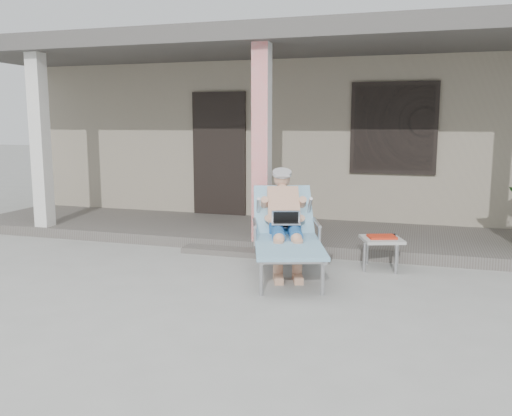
% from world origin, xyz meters
% --- Properties ---
extents(ground, '(60.00, 60.00, 0.00)m').
position_xyz_m(ground, '(0.00, 0.00, 0.00)').
color(ground, '#9E9E99').
rests_on(ground, ground).
extents(house, '(10.40, 5.40, 3.30)m').
position_xyz_m(house, '(0.00, 6.50, 1.67)').
color(house, '#9D937D').
rests_on(house, ground).
extents(porch_deck, '(10.00, 2.00, 0.15)m').
position_xyz_m(porch_deck, '(0.00, 3.00, 0.07)').
color(porch_deck, '#605B56').
rests_on(porch_deck, ground).
extents(porch_overhang, '(10.00, 2.30, 2.85)m').
position_xyz_m(porch_overhang, '(0.00, 2.95, 2.79)').
color(porch_overhang, silver).
rests_on(porch_overhang, porch_deck).
extents(porch_step, '(2.00, 0.30, 0.07)m').
position_xyz_m(porch_step, '(0.00, 1.85, 0.04)').
color(porch_step, '#605B56').
rests_on(porch_step, ground).
extents(lounger, '(1.26, 1.99, 1.25)m').
position_xyz_m(lounger, '(0.55, 1.29, 0.77)').
color(lounger, '#B7B7BC').
rests_on(lounger, ground).
extents(side_table, '(0.58, 0.58, 0.41)m').
position_xyz_m(side_table, '(1.63, 1.69, 0.34)').
color(side_table, '#ADADA8').
rests_on(side_table, ground).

